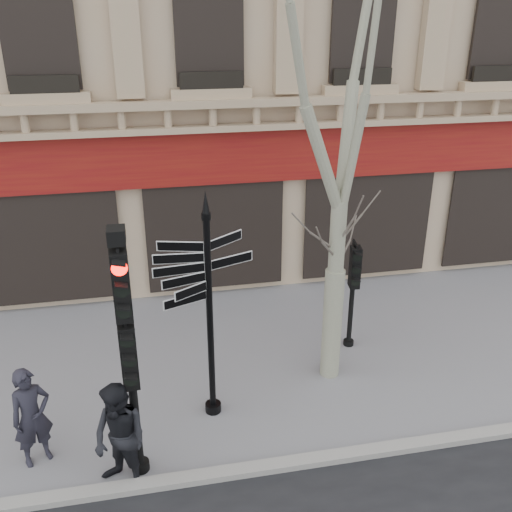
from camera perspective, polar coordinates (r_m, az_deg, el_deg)
The scene contains 8 objects.
ground at distance 10.81m, azimuth -0.27°, elevation -15.48°, with size 80.00×80.00×0.00m, color slate.
kerb at distance 9.75m, azimuth 1.43°, elevation -20.30°, with size 80.00×0.25×0.12m, color gray.
fingerpost at distance 9.39m, azimuth -4.81°, elevation -1.57°, with size 2.07×2.07×4.22m.
traffic_signal_main at distance 8.39m, azimuth -12.87°, elevation -7.06°, with size 0.48×0.35×4.16m.
traffic_signal_secondary at distance 12.07m, azimuth 9.71°, elevation -2.16°, with size 0.43×0.34×2.34m.
plane_tree at distance 9.76m, azimuth 9.33°, elevation 20.07°, with size 3.36×3.36×8.92m.
pedestrian_a at distance 10.03m, azimuth -21.51°, elevation -14.74°, with size 0.63×0.42×1.73m, color black.
pedestrian_b at distance 9.12m, azimuth -13.42°, elevation -17.41°, with size 0.90×0.70×1.86m, color black.
Camera 1 is at (-1.61, -8.22, 6.83)m, focal length 40.00 mm.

